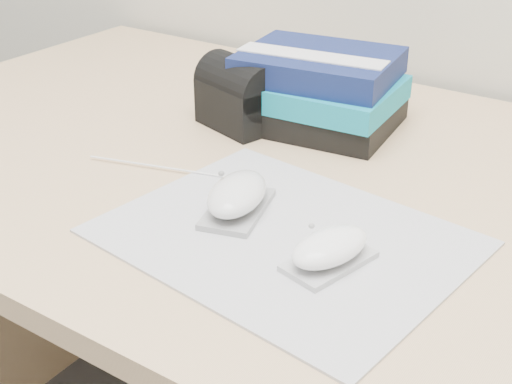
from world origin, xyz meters
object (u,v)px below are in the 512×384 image
Objects in this scene: mouse_rear at (237,196)px; mouse_front at (330,249)px; desk at (376,314)px; book_stack at (319,90)px; pouch at (240,94)px.

mouse_front is (0.14, -0.04, -0.00)m from mouse_rear.
desk is 0.36m from mouse_front.
mouse_rear is 0.15m from mouse_front.
book_stack is at bearing 152.31° from desk.
mouse_rear is (-0.10, -0.21, 0.26)m from desk.
pouch is (-0.25, 0.01, 0.28)m from desk.
desk is 6.59× the size of book_stack.
mouse_rear is 1.15× the size of mouse_front.
mouse_rear reaches higher than desk.
pouch is at bearing 124.62° from mouse_rear.
mouse_rear is 0.91× the size of pouch.
pouch is (-0.09, -0.07, -0.00)m from book_stack.
pouch reaches higher than mouse_rear.
mouse_front is (0.04, -0.24, 0.26)m from desk.
book_stack is at bearing 37.45° from pouch.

